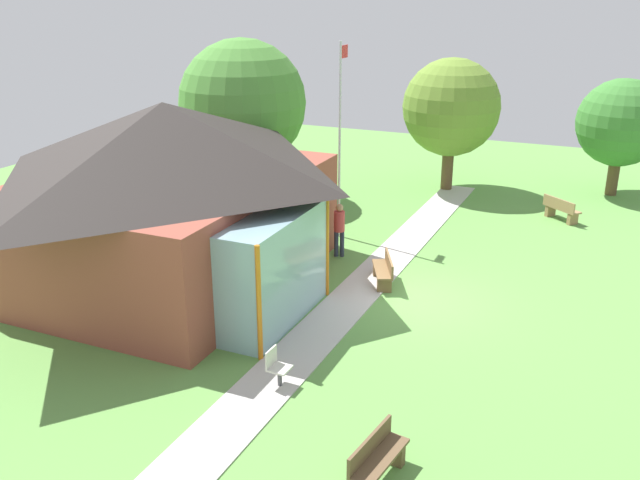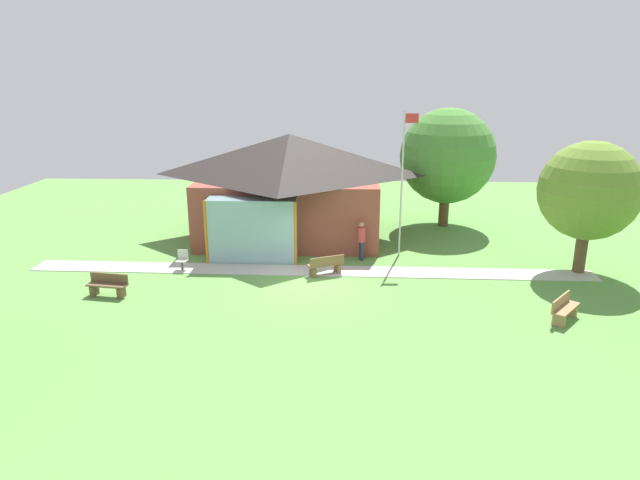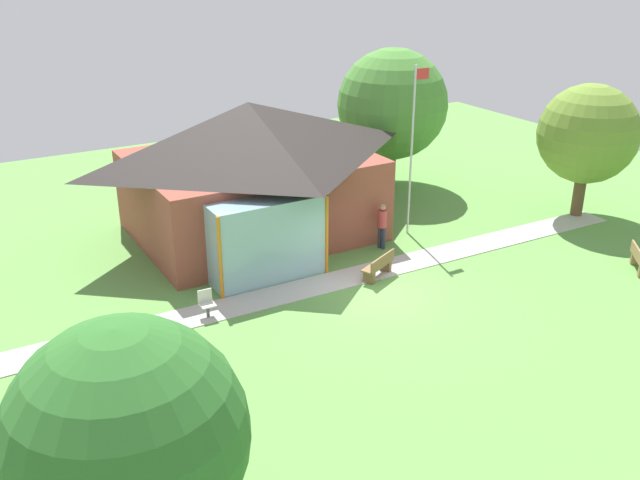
{
  "view_description": "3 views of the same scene",
  "coord_description": "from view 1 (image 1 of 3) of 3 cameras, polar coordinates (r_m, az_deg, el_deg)",
  "views": [
    {
      "loc": [
        -16.62,
        -4.57,
        8.03
      ],
      "look_at": [
        0.3,
        2.87,
        1.21
      ],
      "focal_mm": 38.44,
      "sensor_mm": 36.0,
      "label": 1
    },
    {
      "loc": [
        1.36,
        -20.6,
        7.98
      ],
      "look_at": [
        0.43,
        1.76,
        1.28
      ],
      "focal_mm": 31.42,
      "sensor_mm": 36.0,
      "label": 2
    },
    {
      "loc": [
        -11.77,
        -16.48,
        10.42
      ],
      "look_at": [
        -0.9,
        2.25,
        1.27
      ],
      "focal_mm": 39.33,
      "sensor_mm": 36.0,
      "label": 3
    }
  ],
  "objects": [
    {
      "name": "tree_east_hedge",
      "position": [
        28.91,
        10.87,
        10.77
      ],
      "size": [
        3.97,
        3.97,
        5.45
      ],
      "color": "brown",
      "rests_on": "ground_plane"
    },
    {
      "name": "tree_far_east",
      "position": [
        30.21,
        23.78,
        8.9
      ],
      "size": [
        3.49,
        3.49,
        4.73
      ],
      "color": "brown",
      "rests_on": "ground_plane"
    },
    {
      "name": "flagpole",
      "position": [
        22.66,
        1.68,
        8.81
      ],
      "size": [
        0.64,
        0.08,
        6.48
      ],
      "color": "silver",
      "rests_on": "ground_plane"
    },
    {
      "name": "footpath",
      "position": [
        19.42,
        3.34,
        -4.16
      ],
      "size": [
        23.54,
        1.63,
        0.03
      ],
      "primitive_type": "cube",
      "rotation": [
        0.0,
        0.0,
        -0.01
      ],
      "color": "#BCB7B2",
      "rests_on": "ground_plane"
    },
    {
      "name": "bench_lawn_far_right",
      "position": [
        26.58,
        19.41,
        2.39
      ],
      "size": [
        1.3,
        1.43,
        0.84
      ],
      "rotation": [
        0.0,
        0.0,
        4.02
      ],
      "color": "#9E7A51",
      "rests_on": "ground_plane"
    },
    {
      "name": "ground_plane",
      "position": [
        19.01,
        7.6,
        -4.93
      ],
      "size": [
        44.0,
        44.0,
        0.0
      ],
      "primitive_type": "plane",
      "color": "#609947"
    },
    {
      "name": "pavilion",
      "position": [
        19.73,
        -12.2,
        4.02
      ],
      "size": [
        9.57,
        8.55,
        5.13
      ],
      "color": "brown",
      "rests_on": "ground_plane"
    },
    {
      "name": "bench_rear_near_path",
      "position": [
        19.73,
        5.35,
        -2.59
      ],
      "size": [
        1.54,
        1.04,
        0.84
      ],
      "rotation": [
        0.0,
        0.0,
        0.44
      ],
      "color": "brown",
      "rests_on": "ground_plane"
    },
    {
      "name": "patio_chair_west",
      "position": [
        14.85,
        -3.61,
        -10.65
      ],
      "size": [
        0.45,
        0.45,
        0.86
      ],
      "rotation": [
        0.0,
        0.0,
        3.11
      ],
      "color": "beige",
      "rests_on": "ground_plane"
    },
    {
      "name": "tree_behind_pavilion_right",
      "position": [
        27.42,
        -6.45,
        11.22
      ],
      "size": [
        4.98,
        4.98,
        6.29
      ],
      "color": "brown",
      "rests_on": "ground_plane"
    },
    {
      "name": "visitor_near_flagpole",
      "position": [
        21.47,
        1.62,
        1.18
      ],
      "size": [
        0.34,
        0.34,
        1.74
      ],
      "rotation": [
        0.0,
        0.0,
        5.03
      ],
      "color": "#2D3347",
      "rests_on": "ground_plane"
    },
    {
      "name": "bench_mid_left",
      "position": [
        12.4,
        4.75,
        -17.8
      ],
      "size": [
        1.55,
        0.66,
        0.84
      ],
      "rotation": [
        0.0,
        0.0,
        2.99
      ],
      "color": "brown",
      "rests_on": "ground_plane"
    }
  ]
}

